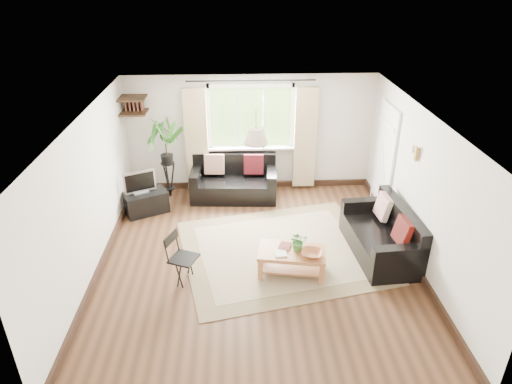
{
  "coord_description": "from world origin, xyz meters",
  "views": [
    {
      "loc": [
        -0.29,
        -6.08,
        4.34
      ],
      "look_at": [
        0.0,
        0.4,
        1.05
      ],
      "focal_mm": 32.0,
      "sensor_mm": 36.0,
      "label": 1
    }
  ],
  "objects_px": {
    "palm_stand": "(167,160)",
    "folding_chair": "(184,259)",
    "sofa_back": "(234,179)",
    "tv_stand": "(146,202)",
    "coffee_table": "(292,262)",
    "sofa_right": "(381,233)"
  },
  "relations": [
    {
      "from": "sofa_back",
      "to": "sofa_right",
      "type": "xyz_separation_m",
      "value": [
        2.39,
        -2.13,
        -0.0
      ]
    },
    {
      "from": "coffee_table",
      "to": "tv_stand",
      "type": "distance_m",
      "value": 3.29
    },
    {
      "from": "palm_stand",
      "to": "folding_chair",
      "type": "distance_m",
      "value": 2.93
    },
    {
      "from": "folding_chair",
      "to": "tv_stand",
      "type": "bearing_deg",
      "value": 46.25
    },
    {
      "from": "tv_stand",
      "to": "folding_chair",
      "type": "relative_size",
      "value": 0.99
    },
    {
      "from": "sofa_right",
      "to": "folding_chair",
      "type": "xyz_separation_m",
      "value": [
        -3.13,
        -0.6,
        -0.0
      ]
    },
    {
      "from": "sofa_right",
      "to": "folding_chair",
      "type": "bearing_deg",
      "value": -84.03
    },
    {
      "from": "palm_stand",
      "to": "folding_chair",
      "type": "bearing_deg",
      "value": -78.58
    },
    {
      "from": "sofa_back",
      "to": "sofa_right",
      "type": "height_order",
      "value": "sofa_back"
    },
    {
      "from": "tv_stand",
      "to": "palm_stand",
      "type": "bearing_deg",
      "value": 35.52
    },
    {
      "from": "coffee_table",
      "to": "tv_stand",
      "type": "height_order",
      "value": "tv_stand"
    },
    {
      "from": "folding_chair",
      "to": "sofa_back",
      "type": "bearing_deg",
      "value": 7.62
    },
    {
      "from": "sofa_back",
      "to": "coffee_table",
      "type": "xyz_separation_m",
      "value": [
        0.88,
        -2.61,
        -0.19
      ]
    },
    {
      "from": "coffee_table",
      "to": "sofa_back",
      "type": "bearing_deg",
      "value": 108.65
    },
    {
      "from": "sofa_back",
      "to": "folding_chair",
      "type": "bearing_deg",
      "value": -102.12
    },
    {
      "from": "sofa_back",
      "to": "palm_stand",
      "type": "xyz_separation_m",
      "value": [
        -1.32,
        0.11,
        0.41
      ]
    },
    {
      "from": "sofa_right",
      "to": "tv_stand",
      "type": "bearing_deg",
      "value": -115.98
    },
    {
      "from": "tv_stand",
      "to": "palm_stand",
      "type": "xyz_separation_m",
      "value": [
        0.36,
        0.67,
        0.59
      ]
    },
    {
      "from": "folding_chair",
      "to": "palm_stand",
      "type": "bearing_deg",
      "value": 34.32
    },
    {
      "from": "sofa_back",
      "to": "coffee_table",
      "type": "bearing_deg",
      "value": -68.19
    },
    {
      "from": "sofa_right",
      "to": "coffee_table",
      "type": "height_order",
      "value": "sofa_right"
    },
    {
      "from": "tv_stand",
      "to": "folding_chair",
      "type": "xyz_separation_m",
      "value": [
        0.94,
        -2.17,
        0.18
      ]
    }
  ]
}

